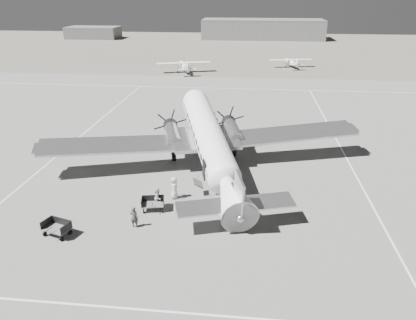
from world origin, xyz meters
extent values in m
plane|color=slate|center=(0.00, 0.00, 0.00)|extent=(260.00, 260.00, 0.00)
cube|color=silver|center=(0.00, -14.00, 0.01)|extent=(60.00, 0.15, 0.01)
cube|color=silver|center=(12.00, 0.00, 0.01)|extent=(0.15, 80.00, 0.01)
cube|color=silver|center=(-18.00, 10.00, 0.01)|extent=(0.15, 60.00, 0.01)
cube|color=silver|center=(0.00, 40.00, 0.01)|extent=(90.00, 0.15, 0.01)
cube|color=#59564B|center=(0.00, 95.00, 0.00)|extent=(260.00, 90.00, 0.01)
cube|color=slate|center=(5.00, 120.00, 3.00)|extent=(42.00, 14.00, 6.00)
cube|color=#535353|center=(5.00, 120.00, 6.30)|extent=(42.00, 14.00, 0.60)
cube|color=#535353|center=(-55.00, 115.00, 2.00)|extent=(18.00, 10.00, 4.00)
imported|color=#2E2E2E|center=(-6.13, -5.88, 0.81)|extent=(0.62, 0.44, 1.63)
imported|color=#ACACA9|center=(-5.05, -2.72, 0.82)|extent=(0.89, 0.98, 1.65)
imported|color=#B5B5B2|center=(-4.06, -1.18, 0.95)|extent=(0.80, 1.04, 1.90)
camera|label=1|loc=(1.93, -30.61, 16.01)|focal=35.00mm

